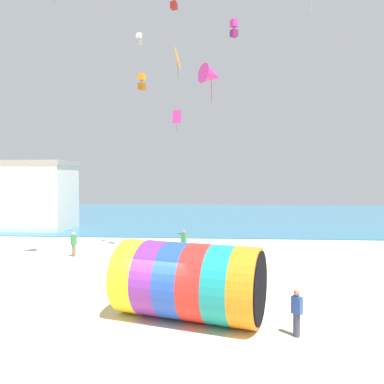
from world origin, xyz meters
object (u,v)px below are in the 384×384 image
(kite_white_box, at_px, (139,39))
(kite_magenta_delta, at_px, (211,75))
(giant_inflatable_tube, at_px, (189,281))
(kite_red_box, at_px, (174,1))
(kite_orange_box, at_px, (142,82))
(kite_orange_diamond, at_px, (178,59))
(bystander_near_water, at_px, (74,244))
(kite_handler, at_px, (297,313))
(kite_magenta_box, at_px, (234,28))
(bystander_mid_beach, at_px, (184,242))
(kite_magenta_diamond, at_px, (177,117))

(kite_white_box, xyz_separation_m, kite_magenta_delta, (5.38, -5.38, -4.15))
(giant_inflatable_tube, relative_size, kite_magenta_delta, 2.87)
(kite_red_box, height_order, kite_orange_box, kite_red_box)
(kite_orange_diamond, height_order, bystander_near_water, kite_orange_diamond)
(bystander_near_water, bearing_deg, kite_handler, -43.69)
(kite_magenta_box, height_order, bystander_mid_beach, kite_magenta_box)
(giant_inflatable_tube, distance_m, kite_orange_diamond, 16.36)
(kite_magenta_diamond, xyz_separation_m, kite_orange_diamond, (0.52, -4.14, 3.28))
(bystander_near_water, bearing_deg, kite_magenta_diamond, 29.74)
(kite_handler, distance_m, kite_orange_diamond, 18.57)
(kite_magenta_diamond, distance_m, bystander_mid_beach, 9.90)
(kite_orange_diamond, height_order, bystander_mid_beach, kite_orange_diamond)
(kite_magenta_box, height_order, kite_magenta_delta, kite_magenta_box)
(kite_handler, distance_m, kite_magenta_diamond, 19.90)
(bystander_mid_beach, bearing_deg, kite_handler, -68.94)
(kite_orange_diamond, bearing_deg, kite_magenta_delta, -56.88)
(kite_orange_box, height_order, bystander_near_water, kite_orange_box)
(kite_magenta_box, distance_m, kite_orange_box, 8.99)
(kite_handler, distance_m, kite_magenta_box, 23.96)
(bystander_mid_beach, bearing_deg, kite_white_box, 173.94)
(kite_magenta_delta, bearing_deg, giant_inflatable_tube, -95.94)
(kite_red_box, relative_size, bystander_mid_beach, 0.70)
(kite_red_box, bearing_deg, kite_orange_diamond, -71.01)
(kite_orange_diamond, relative_size, bystander_near_water, 1.23)
(giant_inflatable_tube, bearing_deg, kite_handler, -19.85)
(kite_red_box, xyz_separation_m, kite_magenta_box, (4.38, 3.78, -0.56))
(kite_red_box, xyz_separation_m, kite_white_box, (-2.64, 0.64, -2.36))
(kite_handler, distance_m, kite_orange_box, 20.08)
(bystander_mid_beach, bearing_deg, kite_orange_box, 174.67)
(kite_white_box, xyz_separation_m, bystander_near_water, (-4.43, -1.62, -14.80))
(kite_magenta_delta, xyz_separation_m, kite_orange_box, (-5.18, 5.32, 1.05))
(kite_white_box, height_order, bystander_mid_beach, kite_white_box)
(giant_inflatable_tube, relative_size, kite_orange_diamond, 2.96)
(kite_magenta_delta, height_order, bystander_near_water, kite_magenta_delta)
(giant_inflatable_tube, xyz_separation_m, kite_orange_diamond, (-1.59, 10.83, 12.16))
(kite_magenta_box, bearing_deg, bystander_near_water, -157.45)
(kite_magenta_diamond, xyz_separation_m, kite_white_box, (-2.51, -2.35, 5.30))
(kite_orange_diamond, bearing_deg, kite_handler, -65.69)
(kite_magenta_diamond, bearing_deg, kite_handler, -69.72)
(kite_white_box, distance_m, kite_orange_box, 3.10)
(bystander_near_water, bearing_deg, kite_magenta_box, 22.55)
(giant_inflatable_tube, bearing_deg, kite_magenta_box, 81.35)
(kite_orange_box, relative_size, bystander_near_water, 0.71)
(kite_magenta_box, xyz_separation_m, kite_orange_box, (-6.82, -3.20, -4.89))
(kite_magenta_box, xyz_separation_m, bystander_near_water, (-11.46, -4.76, -16.60))
(kite_magenta_box, bearing_deg, kite_white_box, -155.92)
(kite_magenta_box, bearing_deg, kite_red_box, -139.21)
(bystander_mid_beach, bearing_deg, kite_magenta_delta, -67.52)
(kite_magenta_diamond, height_order, kite_magenta_delta, kite_magenta_delta)
(kite_orange_box, bearing_deg, giant_inflatable_tube, -70.58)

